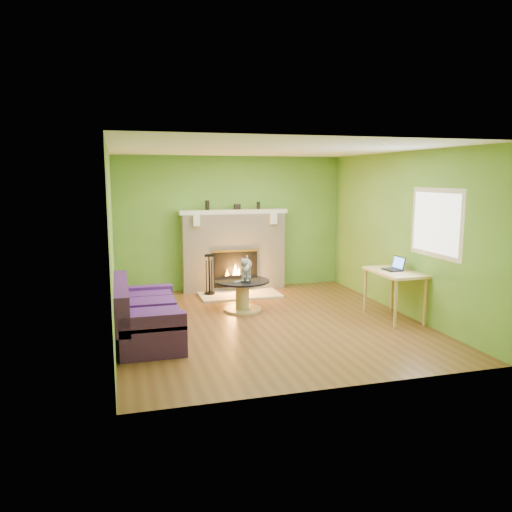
{
  "coord_description": "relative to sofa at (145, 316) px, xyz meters",
  "views": [
    {
      "loc": [
        -2.17,
        -7.06,
        2.21
      ],
      "look_at": [
        -0.08,
        0.4,
        0.97
      ],
      "focal_mm": 35.0,
      "sensor_mm": 36.0,
      "label": 1
    }
  ],
  "objects": [
    {
      "name": "laptop",
      "position": [
        3.79,
        -0.01,
        0.56
      ],
      "size": [
        0.28,
        0.31,
        0.22
      ],
      "primitive_type": null,
      "rotation": [
        0.0,
        0.0,
        0.08
      ],
      "color": "black",
      "rests_on": "desk"
    },
    {
      "name": "mantel",
      "position": [
        1.86,
        2.58,
        1.23
      ],
      "size": [
        2.1,
        0.28,
        0.08
      ],
      "primitive_type": "cube",
      "color": "silver",
      "rests_on": "fireplace"
    },
    {
      "name": "desk",
      "position": [
        3.81,
        -0.06,
        0.36
      ],
      "size": [
        0.6,
        1.03,
        0.76
      ],
      "color": "tan",
      "rests_on": "floor"
    },
    {
      "name": "wall_front",
      "position": [
        1.86,
        -2.22,
        0.99
      ],
      "size": [
        5.0,
        0.0,
        5.0
      ],
      "primitive_type": "plane",
      "rotation": [
        -1.57,
        0.0,
        0.0
      ],
      "color": "#54832A",
      "rests_on": "floor"
    },
    {
      "name": "ceiling",
      "position": [
        1.86,
        0.28,
        2.29
      ],
      "size": [
        5.0,
        5.0,
        0.0
      ],
      "primitive_type": "plane",
      "rotation": [
        3.14,
        0.0,
        0.0
      ],
      "color": "white",
      "rests_on": "wall_back"
    },
    {
      "name": "sofa",
      "position": [
        0.0,
        0.0,
        0.0
      ],
      "size": [
        0.86,
        1.8,
        0.81
      ],
      "color": "#3B1759",
      "rests_on": "floor"
    },
    {
      "name": "coffee_table",
      "position": [
        1.65,
        1.07,
        -0.02
      ],
      "size": [
        0.9,
        0.9,
        0.51
      ],
      "color": "tan",
      "rests_on": "floor"
    },
    {
      "name": "wall_back",
      "position": [
        1.86,
        2.78,
        0.99
      ],
      "size": [
        5.0,
        0.0,
        5.0
      ],
      "primitive_type": "plane",
      "rotation": [
        1.57,
        0.0,
        0.0
      ],
      "color": "#54832A",
      "rests_on": "floor"
    },
    {
      "name": "remote_silver",
      "position": [
        1.55,
        0.95,
        0.21
      ],
      "size": [
        0.17,
        0.13,
        0.02
      ],
      "primitive_type": "cube",
      "rotation": [
        0.0,
        0.0,
        0.55
      ],
      "color": "gray",
      "rests_on": "coffee_table"
    },
    {
      "name": "floor",
      "position": [
        1.86,
        0.28,
        -0.31
      ],
      "size": [
        5.0,
        5.0,
        0.0
      ],
      "primitive_type": "plane",
      "color": "brown",
      "rests_on": "ground"
    },
    {
      "name": "cat",
      "position": [
        1.73,
        1.12,
        0.4
      ],
      "size": [
        0.45,
        0.69,
        0.41
      ],
      "primitive_type": null,
      "rotation": [
        0.0,
        0.0,
        -0.36
      ],
      "color": "slate",
      "rests_on": "coffee_table"
    },
    {
      "name": "mantel_box",
      "position": [
        1.94,
        2.61,
        1.32
      ],
      "size": [
        0.12,
        0.08,
        0.1
      ],
      "primitive_type": "cube",
      "color": "black",
      "rests_on": "mantel"
    },
    {
      "name": "window_pane",
      "position": [
        4.09,
        -0.62,
        1.24
      ],
      "size": [
        0.0,
        1.06,
        1.06
      ],
      "primitive_type": "plane",
      "rotation": [
        1.57,
        0.0,
        -1.57
      ],
      "color": "white",
      "rests_on": "wall_right"
    },
    {
      "name": "wall_left",
      "position": [
        -0.39,
        0.28,
        0.99
      ],
      "size": [
        0.0,
        5.0,
        5.0
      ],
      "primitive_type": "plane",
      "rotation": [
        1.57,
        0.0,
        1.57
      ],
      "color": "#54832A",
      "rests_on": "floor"
    },
    {
      "name": "wall_right",
      "position": [
        4.11,
        0.28,
        0.99
      ],
      "size": [
        0.0,
        5.0,
        5.0
      ],
      "primitive_type": "plane",
      "rotation": [
        1.57,
        0.0,
        -1.57
      ],
      "color": "#54832A",
      "rests_on": "floor"
    },
    {
      "name": "mantel_vase_right",
      "position": [
        2.37,
        2.61,
        1.34
      ],
      "size": [
        0.07,
        0.07,
        0.14
      ],
      "primitive_type": "cylinder",
      "color": "black",
      "rests_on": "mantel"
    },
    {
      "name": "hearth",
      "position": [
        1.86,
        2.08,
        -0.3
      ],
      "size": [
        1.5,
        0.75,
        0.03
      ],
      "primitive_type": "cube",
      "color": "beige",
      "rests_on": "floor"
    },
    {
      "name": "fireplace",
      "position": [
        1.86,
        2.6,
        0.46
      ],
      "size": [
        2.1,
        0.46,
        1.58
      ],
      "color": "beige",
      "rests_on": "floor"
    },
    {
      "name": "mantel_vase_left",
      "position": [
        1.36,
        2.61,
        1.36
      ],
      "size": [
        0.08,
        0.08,
        0.18
      ],
      "primitive_type": "cylinder",
      "color": "black",
      "rests_on": "mantel"
    },
    {
      "name": "remote_black",
      "position": [
        1.67,
        0.89,
        0.21
      ],
      "size": [
        0.16,
        0.12,
        0.02
      ],
      "primitive_type": "cube",
      "rotation": [
        0.0,
        0.0,
        -0.54
      ],
      "color": "black",
      "rests_on": "coffee_table"
    },
    {
      "name": "window_frame",
      "position": [
        4.1,
        -0.62,
        1.24
      ],
      "size": [
        0.0,
        1.2,
        1.2
      ],
      "primitive_type": "plane",
      "rotation": [
        1.57,
        0.0,
        -1.57
      ],
      "color": "silver",
      "rests_on": "wall_right"
    },
    {
      "name": "fire_tools",
      "position": [
        1.31,
        2.23,
        0.1
      ],
      "size": [
        0.2,
        0.2,
        0.76
      ],
      "primitive_type": null,
      "color": "black",
      "rests_on": "hearth"
    }
  ]
}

